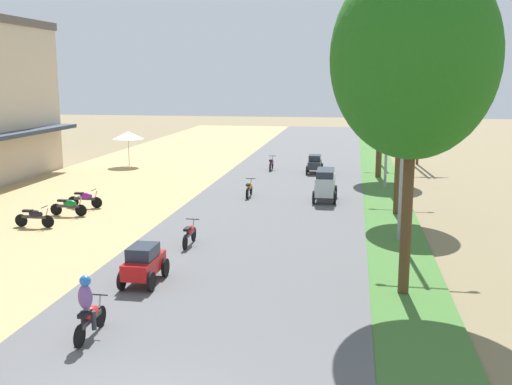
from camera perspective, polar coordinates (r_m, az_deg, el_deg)
name	(u,v)px	position (r m, az deg, el deg)	size (l,w,h in m)	color
parked_motorbike_second	(35,216)	(27.75, -20.19, -2.12)	(1.80, 0.54, 0.94)	black
parked_motorbike_third	(69,206)	(29.53, -17.28, -1.18)	(1.80, 0.54, 0.94)	black
parked_motorbike_fourth	(85,198)	(31.12, -15.84, -0.50)	(1.80, 0.54, 0.94)	black
vendor_umbrella	(128,135)	(44.97, -12.00, 5.33)	(2.20, 2.20, 2.52)	#99999E
median_tree_nearest	(414,58)	(17.89, 14.73, 12.18)	(4.73, 4.73, 9.82)	#4C351E
median_tree_second	(401,91)	(28.79, 13.55, 9.28)	(3.69, 3.69, 7.85)	#4C351E
median_tree_third	(381,87)	(39.56, 11.78, 9.74)	(3.91, 3.91, 7.87)	#4C351E
streetlamp_near	(404,130)	(24.17, 13.79, 5.80)	(3.16, 0.20, 7.62)	gray
streetlamp_mid	(388,108)	(35.68, 12.38, 7.85)	(3.16, 0.20, 8.16)	gray
streetlamp_far	(380,103)	(47.06, 11.63, 8.30)	(3.16, 0.20, 7.76)	gray
streetlamp_farthest	(374,100)	(61.07, 11.10, 8.58)	(3.16, 0.20, 7.17)	gray
utility_pole_near	(415,107)	(46.21, 14.80, 7.80)	(1.80, 0.20, 8.18)	brown
utility_pole_far	(420,105)	(46.60, 15.24, 7.95)	(1.80, 0.20, 8.42)	brown
car_hatchback_red	(144,263)	(19.33, -10.57, -6.54)	(1.04, 2.00, 1.23)	red
car_van_silver	(325,183)	(31.63, 6.57, 0.89)	(1.19, 2.41, 1.67)	#B7BCC1
car_hatchback_charcoal	(315,163)	(40.82, 5.58, 2.76)	(1.04, 2.00, 1.23)	#282D33
motorbike_ahead_second	(88,308)	(15.70, -15.56, -10.50)	(0.54, 1.80, 1.66)	black
motorbike_ahead_third	(190,233)	(23.38, -6.30, -3.80)	(0.54, 1.80, 0.94)	black
motorbike_ahead_fourth	(249,188)	(32.61, -0.65, 0.46)	(0.54, 1.80, 0.94)	black
motorbike_ahead_fifth	(271,163)	(42.12, 1.46, 2.83)	(0.54, 1.80, 0.94)	black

